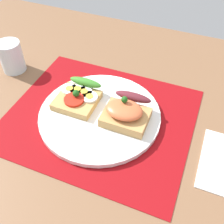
{
  "coord_description": "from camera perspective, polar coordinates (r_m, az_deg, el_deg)",
  "views": [
    {
      "loc": [
        18.29,
        -37.86,
        45.54
      ],
      "look_at": [
        3.0,
        0.0,
        2.94
      ],
      "focal_mm": 43.4,
      "sensor_mm": 36.0,
      "label": 1
    }
  ],
  "objects": [
    {
      "name": "ground_plane",
      "position": [
        0.63,
        -2.53,
        -2.11
      ],
      "size": [
        120.0,
        90.0,
        3.2
      ],
      "primitive_type": "cube",
      "color": "brown"
    },
    {
      "name": "sandwich_salmon",
      "position": [
        0.58,
        3.02,
        0.12
      ],
      "size": [
        9.8,
        9.13,
        5.83
      ],
      "color": "tan",
      "rests_on": "plate"
    },
    {
      "name": "placemat",
      "position": [
        0.62,
        -2.58,
        -1.03
      ],
      "size": [
        41.3,
        35.15,
        0.3
      ],
      "primitive_type": "cube",
      "color": "maroon",
      "rests_on": "ground_plane"
    },
    {
      "name": "plate",
      "position": [
        0.61,
        -2.6,
        -0.58
      ],
      "size": [
        27.45,
        27.45,
        1.14
      ],
      "primitive_type": "cylinder",
      "color": "white",
      "rests_on": "placemat"
    },
    {
      "name": "drinking_glass",
      "position": [
        0.78,
        -20.43,
        10.86
      ],
      "size": [
        6.18,
        6.18,
        8.22
      ],
      "primitive_type": "cylinder",
      "color": "silver",
      "rests_on": "ground_plane"
    },
    {
      "name": "sandwich_egg_tomato",
      "position": [
        0.63,
        -7.08,
        3.3
      ],
      "size": [
        9.29,
        10.34,
        3.84
      ],
      "color": "tan",
      "rests_on": "plate"
    }
  ]
}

